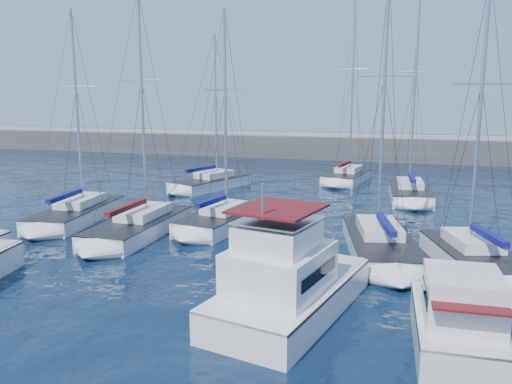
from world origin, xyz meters
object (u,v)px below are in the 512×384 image
(sailboat_back_a, at_px, (211,183))
(sailboat_back_c, at_px, (410,193))
(motor_yacht_stbd_inner, at_px, (287,287))
(sailboat_mid_d, at_px, (380,244))
(sailboat_back_b, at_px, (347,176))
(sailboat_mid_b, at_px, (140,226))
(motor_yacht_stbd_outer, at_px, (458,325))
(sailboat_mid_c, at_px, (221,220))
(sailboat_mid_a, at_px, (78,213))
(sailboat_mid_e, at_px, (475,257))

(sailboat_back_a, height_order, sailboat_back_c, sailboat_back_c)
(motor_yacht_stbd_inner, xyz_separation_m, sailboat_mid_d, (2.77, 9.02, -0.62))
(sailboat_back_b, bearing_deg, sailboat_mid_d, -70.44)
(sailboat_mid_b, distance_m, sailboat_back_b, 25.25)
(motor_yacht_stbd_outer, relative_size, sailboat_back_b, 0.31)
(motor_yacht_stbd_outer, xyz_separation_m, sailboat_mid_b, (-17.09, 9.62, -0.43))
(sailboat_mid_b, height_order, sailboat_mid_c, sailboat_mid_b)
(sailboat_mid_c, bearing_deg, motor_yacht_stbd_inner, -49.44)
(motor_yacht_stbd_inner, relative_size, sailboat_mid_b, 0.59)
(sailboat_back_b, bearing_deg, sailboat_mid_a, -116.91)
(motor_yacht_stbd_outer, height_order, sailboat_back_b, sailboat_back_b)
(sailboat_back_b, bearing_deg, motor_yacht_stbd_inner, -78.54)
(sailboat_mid_c, xyz_separation_m, sailboat_back_c, (11.17, 13.48, 0.01))
(sailboat_mid_c, relative_size, sailboat_back_b, 0.78)
(sailboat_mid_b, relative_size, sailboat_mid_c, 1.06)
(sailboat_back_a, distance_m, sailboat_back_c, 17.42)
(sailboat_mid_b, bearing_deg, sailboat_mid_c, 31.94)
(sailboat_mid_c, distance_m, sailboat_back_a, 14.70)
(motor_yacht_stbd_inner, xyz_separation_m, sailboat_back_c, (4.07, 24.78, -0.59))
(sailboat_mid_b, xyz_separation_m, sailboat_mid_d, (14.00, 0.48, -0.00))
(motor_yacht_stbd_inner, relative_size, sailboat_mid_e, 0.62)
(sailboat_mid_d, bearing_deg, sailboat_mid_e, -25.97)
(sailboat_mid_c, xyz_separation_m, sailboat_back_a, (-6.25, 13.31, -0.01))
(sailboat_mid_a, xyz_separation_m, sailboat_mid_d, (19.83, -1.32, 0.00))
(sailboat_back_b, bearing_deg, sailboat_back_c, -42.32)
(sailboat_back_a, bearing_deg, sailboat_mid_d, -25.53)
(sailboat_mid_e, bearing_deg, sailboat_mid_a, 157.02)
(motor_yacht_stbd_outer, relative_size, sailboat_back_a, 0.39)
(sailboat_mid_e, xyz_separation_m, sailboat_back_a, (-20.61, 16.65, -0.01))
(motor_yacht_stbd_outer, distance_m, sailboat_mid_c, 17.92)
(motor_yacht_stbd_outer, relative_size, sailboat_mid_c, 0.40)
(motor_yacht_stbd_inner, relative_size, sailboat_back_b, 0.49)
(motor_yacht_stbd_outer, distance_m, sailboat_back_a, 32.08)
(sailboat_mid_b, distance_m, sailboat_mid_d, 14.01)
(motor_yacht_stbd_outer, xyz_separation_m, sailboat_mid_e, (1.41, 9.04, -0.42))
(sailboat_mid_b, distance_m, sailboat_back_c, 22.32)
(motor_yacht_stbd_inner, distance_m, sailboat_back_a, 28.00)
(sailboat_mid_a, bearing_deg, sailboat_mid_c, -3.54)
(sailboat_mid_a, relative_size, sailboat_mid_e, 1.02)
(sailboat_mid_c, distance_m, sailboat_mid_d, 10.13)
(sailboat_mid_b, height_order, sailboat_mid_d, sailboat_mid_d)
(sailboat_mid_a, distance_m, sailboat_back_a, 14.75)
(sailboat_mid_e, height_order, sailboat_back_c, sailboat_back_c)
(sailboat_mid_d, xyz_separation_m, sailboat_back_b, (-4.68, 22.99, 0.05))
(sailboat_mid_b, distance_m, sailboat_back_a, 16.21)
(sailboat_mid_d, bearing_deg, sailboat_mid_b, 169.18)
(sailboat_mid_e, height_order, sailboat_back_a, sailboat_back_a)
(sailboat_mid_c, distance_m, sailboat_back_c, 17.50)
(sailboat_back_a, bearing_deg, sailboat_mid_c, -46.32)
(sailboat_mid_a, height_order, sailboat_mid_d, sailboat_mid_d)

